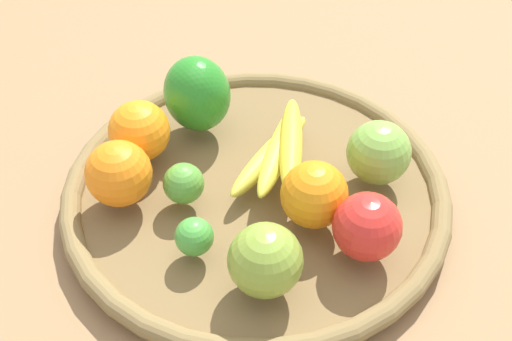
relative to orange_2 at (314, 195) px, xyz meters
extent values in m
plane|color=#936F48|center=(0.00, 0.08, -0.07)|extent=(2.40, 2.40, 0.00)
cylinder|color=brown|center=(0.00, 0.08, -0.06)|extent=(0.44, 0.44, 0.02)
torus|color=olive|center=(0.00, 0.08, -0.05)|extent=(0.45, 0.45, 0.02)
sphere|color=orange|center=(0.00, 0.00, 0.00)|extent=(0.10, 0.10, 0.07)
sphere|color=green|center=(-0.12, 0.06, -0.02)|extent=(0.06, 0.06, 0.04)
ellipsoid|color=#2A8725|center=(0.03, 0.21, 0.01)|extent=(0.08, 0.09, 0.10)
ellipsoid|color=yellow|center=(0.04, 0.09, -0.02)|extent=(0.16, 0.05, 0.03)
ellipsoid|color=yellow|center=(0.04, 0.08, -0.01)|extent=(0.16, 0.09, 0.03)
ellipsoid|color=yellow|center=(0.05, 0.07, 0.00)|extent=(0.14, 0.12, 0.03)
sphere|color=orange|center=(-0.05, 0.22, 0.00)|extent=(0.08, 0.08, 0.07)
sphere|color=#539937|center=(-0.07, 0.13, -0.01)|extent=(0.06, 0.06, 0.05)
sphere|color=red|center=(0.00, -0.07, 0.00)|extent=(0.09, 0.09, 0.07)
sphere|color=olive|center=(-0.10, -0.02, 0.00)|extent=(0.08, 0.08, 0.07)
sphere|color=orange|center=(-0.11, 0.18, 0.00)|extent=(0.10, 0.10, 0.07)
sphere|color=#7DB045|center=(0.10, -0.01, 0.00)|extent=(0.08, 0.08, 0.07)
camera|label=1|loc=(-0.42, -0.29, 0.53)|focal=48.63mm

